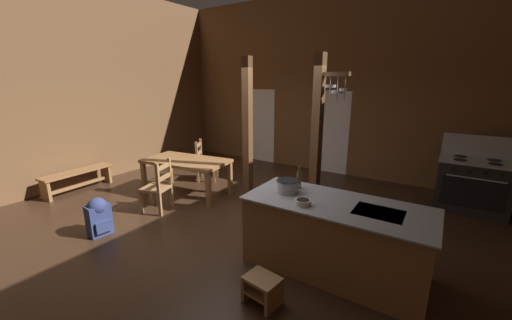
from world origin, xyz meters
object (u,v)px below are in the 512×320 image
(ladderback_chair_near_window, at_px, (205,161))
(ladderback_chair_by_post, at_px, (158,187))
(backpack, at_px, (98,215))
(bottle_tall_on_counter, at_px, (299,179))
(kitchen_island, at_px, (334,237))
(dining_table, at_px, (186,164))
(bench_along_left_wall, at_px, (78,177))
(mixing_bowl_on_counter, at_px, (303,202))
(stove_range, at_px, (472,184))
(step_stool, at_px, (262,288))
(stockpot_on_counter, at_px, (288,186))

(ladderback_chair_near_window, distance_m, ladderback_chair_by_post, 1.85)
(backpack, relative_size, bottle_tall_on_counter, 2.03)
(kitchen_island, xyz_separation_m, dining_table, (-3.39, 0.82, 0.21))
(bench_along_left_wall, relative_size, mixing_bowl_on_counter, 7.82)
(backpack, bearing_deg, bench_along_left_wall, 160.26)
(stove_range, relative_size, bench_along_left_wall, 0.92)
(dining_table, relative_size, bench_along_left_wall, 1.27)
(kitchen_island, relative_size, step_stool, 5.55)
(kitchen_island, xyz_separation_m, bottle_tall_on_counter, (-0.60, 0.23, 0.56))
(dining_table, height_order, bottle_tall_on_counter, bottle_tall_on_counter)
(ladderback_chair_near_window, bearing_deg, stockpot_on_counter, -29.28)
(step_stool, height_order, dining_table, dining_table)
(stockpot_on_counter, bearing_deg, bench_along_left_wall, -176.20)
(dining_table, height_order, ladderback_chair_by_post, ladderback_chair_by_post)
(step_stool, height_order, bench_along_left_wall, bench_along_left_wall)
(step_stool, bearing_deg, stove_range, 65.45)
(ladderback_chair_near_window, bearing_deg, bottle_tall_on_counter, -25.53)
(stove_range, relative_size, step_stool, 3.38)
(ladderback_chair_by_post, distance_m, mixing_bowl_on_counter, 2.93)
(stockpot_on_counter, xyz_separation_m, bottle_tall_on_counter, (0.05, 0.23, 0.03))
(ladderback_chair_near_window, bearing_deg, kitchen_island, -24.76)
(ladderback_chair_by_post, xyz_separation_m, backpack, (-0.06, -1.07, -0.14))
(ladderback_chair_near_window, relative_size, bench_along_left_wall, 0.66)
(backpack, xyz_separation_m, mixing_bowl_on_counter, (2.95, 0.85, 0.60))
(dining_table, bearing_deg, bottle_tall_on_counter, -12.04)
(step_stool, xyz_separation_m, bottle_tall_on_counter, (-0.19, 1.21, 0.82))
(ladderback_chair_near_window, xyz_separation_m, mixing_bowl_on_counter, (3.41, -1.99, 0.46))
(stove_range, relative_size, backpack, 2.21)
(kitchen_island, height_order, mixing_bowl_on_counter, mixing_bowl_on_counter)
(step_stool, relative_size, ladderback_chair_near_window, 0.41)
(kitchen_island, xyz_separation_m, mixing_bowl_on_counter, (-0.31, -0.27, 0.48))
(dining_table, height_order, ladderback_chair_near_window, ladderback_chair_near_window)
(kitchen_island, height_order, ladderback_chair_near_window, ladderback_chair_near_window)
(step_stool, bearing_deg, backpack, -177.23)
(ladderback_chair_near_window, relative_size, ladderback_chair_by_post, 1.00)
(step_stool, distance_m, stockpot_on_counter, 1.28)
(dining_table, xyz_separation_m, stockpot_on_counter, (2.74, -0.83, 0.32))
(dining_table, relative_size, ladderback_chair_near_window, 1.90)
(mixing_bowl_on_counter, bearing_deg, stockpot_on_counter, 141.96)
(stove_range, relative_size, stockpot_on_counter, 3.71)
(kitchen_island, xyz_separation_m, step_stool, (-0.41, -0.99, -0.26))
(bench_along_left_wall, bearing_deg, step_stool, -7.41)
(dining_table, distance_m, ladderback_chair_near_window, 0.98)
(stove_range, xyz_separation_m, step_stool, (-1.87, -4.10, -0.30))
(step_stool, relative_size, bottle_tall_on_counter, 1.33)
(stove_range, height_order, ladderback_chair_by_post, stove_range)
(stove_range, height_order, bottle_tall_on_counter, stove_range)
(dining_table, xyz_separation_m, mixing_bowl_on_counter, (3.08, -1.09, 0.27))
(ladderback_chair_by_post, distance_m, bench_along_left_wall, 2.30)
(kitchen_island, xyz_separation_m, ladderback_chair_near_window, (-3.72, 1.72, 0.01))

